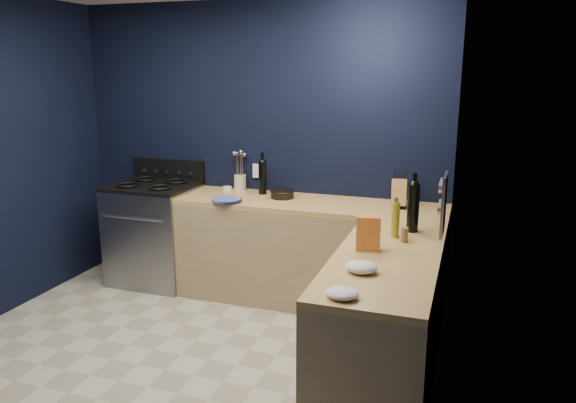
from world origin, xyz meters
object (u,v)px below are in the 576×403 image
at_px(utensil_crock, 240,182).
at_px(knife_block, 399,193).
at_px(gas_range, 156,235).
at_px(plate_stack, 227,200).
at_px(crouton_bag, 368,234).

xyz_separation_m(utensil_crock, knife_block, (1.49, -0.16, 0.04)).
xyz_separation_m(gas_range, utensil_crock, (0.77, 0.26, 0.51)).
relative_size(plate_stack, knife_block, 1.11).
relative_size(plate_stack, utensil_crock, 1.73).
relative_size(gas_range, plate_stack, 3.78).
bearing_deg(knife_block, gas_range, 174.63).
bearing_deg(utensil_crock, gas_range, -161.11).
height_order(plate_stack, knife_block, knife_block).
bearing_deg(crouton_bag, gas_range, 143.74).
bearing_deg(plate_stack, crouton_bag, -32.34).
bearing_deg(gas_range, knife_block, 2.55).
relative_size(utensil_crock, crouton_bag, 0.64).
bearing_deg(plate_stack, utensil_crock, 100.08).
distance_m(knife_block, crouton_bag, 1.19).
relative_size(plate_stack, crouton_bag, 1.11).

